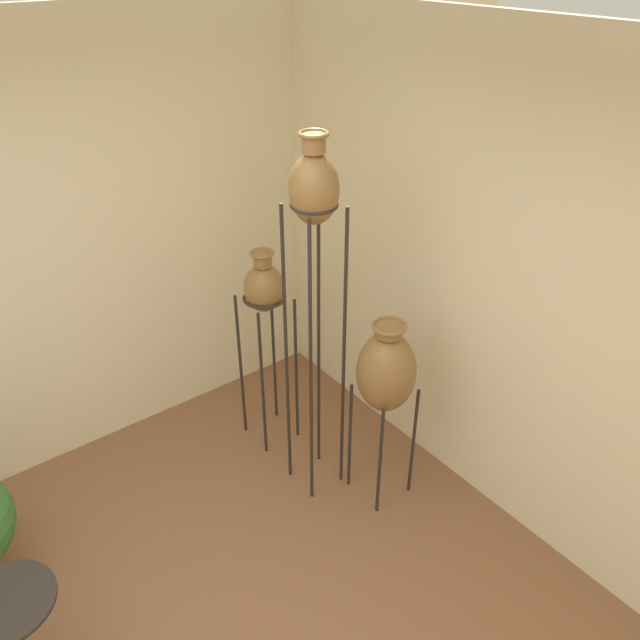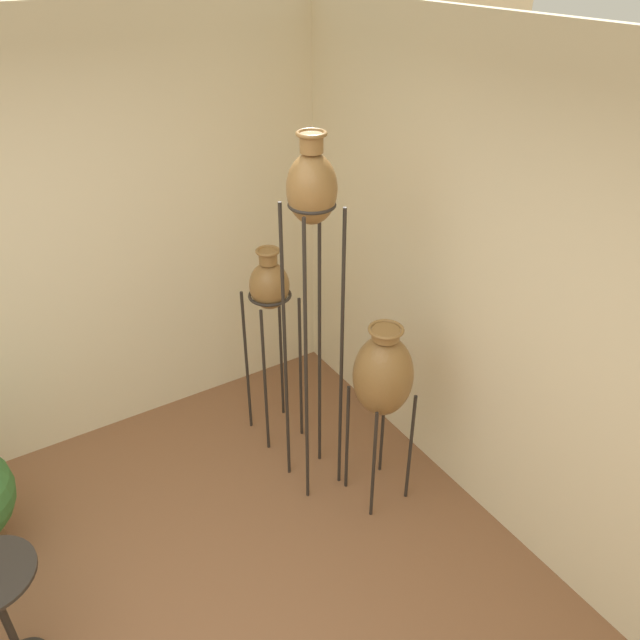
% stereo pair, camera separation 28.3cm
% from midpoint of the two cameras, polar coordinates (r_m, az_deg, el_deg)
% --- Properties ---
extents(wall_right, '(0.06, 8.36, 2.70)m').
position_cam_midpoint_polar(wall_right, '(3.21, 23.43, -1.50)').
color(wall_right, beige).
rests_on(wall_right, ground_plane).
extents(vase_stand_tall, '(0.25, 0.25, 2.20)m').
position_cam_midpoint_polar(vase_stand_tall, '(3.10, 1.92, 10.16)').
color(vase_stand_tall, '#28231E').
rests_on(vase_stand_tall, ground_plane).
extents(vase_stand_medium, '(0.28, 0.28, 1.40)m').
position_cam_midpoint_polar(vase_stand_medium, '(3.82, -2.51, 2.63)').
color(vase_stand_medium, '#28231E').
rests_on(vase_stand_medium, ground_plane).
extents(vase_stand_short, '(0.34, 0.34, 1.21)m').
position_cam_midpoint_polar(vase_stand_short, '(3.48, 8.11, -5.16)').
color(vase_stand_short, '#28231E').
rests_on(vase_stand_short, ground_plane).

